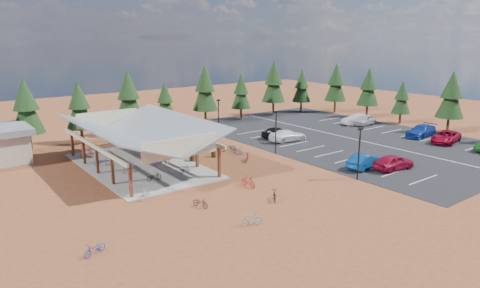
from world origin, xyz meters
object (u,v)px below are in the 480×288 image
car_3 (288,136)px  bike_5 (163,160)px  bike_pavilion (138,131)px  bike_10 (95,249)px  trash_bin_1 (214,153)px  bike_13 (252,219)px  trash_bin_0 (193,158)px  bike_7 (139,144)px  bike_1 (130,167)px  lamp_post_0 (359,150)px  bike_4 (185,169)px  car_6 (446,137)px  car_4 (276,132)px  car_1 (364,161)px  bike_8 (200,202)px  bike_16 (228,147)px  lamp_post_1 (276,129)px  car_9 (357,119)px  bike_0 (154,176)px  bike_15 (247,157)px  bike_6 (156,151)px  bike_9 (145,194)px  lamp_post_2 (219,115)px  bike_3 (87,154)px  bike_12 (274,196)px  bike_2 (102,162)px  car_0 (394,162)px  bike_14 (238,150)px  bike_11 (248,181)px  car_8 (365,120)px

car_3 → bike_5: bearing=98.7°
bike_pavilion → bike_10: bearing=-122.5°
trash_bin_1 → bike_13: bike_13 is taller
trash_bin_0 → bike_7: size_ratio=0.58×
trash_bin_1 → bike_1: size_ratio=0.50×
lamp_post_0 → bike_4: 17.32m
trash_bin_1 → car_6: bearing=-24.1°
bike_4 → car_4: car_4 is taller
car_1 → car_4: 16.25m
bike_8 → bike_10: bike_10 is taller
bike_10 → bike_16: (21.65, 15.73, 0.06)m
lamp_post_1 → car_9: 22.57m
bike_0 → bike_15: 11.44m
bike_4 → bike_6: size_ratio=0.99×
bike_8 → bike_9: size_ratio=0.95×
lamp_post_2 → car_3: lamp_post_2 is taller
trash_bin_1 → bike_10: (-18.78, -14.64, -0.02)m
lamp_post_2 → bike_9: (-18.82, -16.41, -2.48)m
bike_9 → car_3: size_ratio=0.31×
lamp_post_0 → bike_8: bearing=168.4°
bike_3 → bike_13: bearing=179.1°
trash_bin_0 → trash_bin_1: 2.97m
bike_7 → bike_13: 26.28m
bike_4 → bike_12: bearing=173.1°
bike_4 → bike_2: bearing=18.5°
bike_5 → bike_12: bearing=-176.3°
car_0 → bike_8: bearing=86.6°
lamp_post_1 → bike_0: size_ratio=3.34×
lamp_post_2 → bike_8: lamp_post_2 is taller
bike_5 → bike_14: bearing=-102.7°
lamp_post_0 → bike_16: bearing=103.3°
bike_11 → car_0: car_0 is taller
trash_bin_0 → bike_1: bearing=178.4°
bike_4 → car_1: (16.11, -9.72, 0.30)m
bike_6 → car_4: bearing=-93.8°
bike_9 → car_8: car_8 is taller
lamp_post_2 → trash_bin_1: lamp_post_2 is taller
lamp_post_0 → bike_11: size_ratio=2.81×
bike_11 → bike_13: bearing=-131.0°
lamp_post_2 → bike_14: size_ratio=3.11×
bike_10 → car_4: size_ratio=0.37×
trash_bin_1 → car_9: size_ratio=0.18×
bike_4 → bike_5: 3.87m
car_9 → bike_15: bearing=-66.7°
bike_16 → car_6: bearing=69.9°
trash_bin_1 → car_0: size_ratio=0.19×
car_0 → car_3: bearing=6.5°
bike_0 → car_3: 21.91m
bike_4 → bike_11: bearing=-177.7°
bike_0 → bike_5: (3.03, 4.09, 0.14)m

